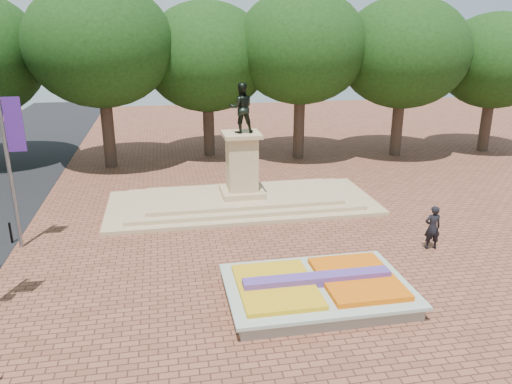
{
  "coord_description": "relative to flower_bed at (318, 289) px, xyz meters",
  "views": [
    {
      "loc": [
        -3.95,
        -16.67,
        8.99
      ],
      "look_at": [
        -0.11,
        3.48,
        2.2
      ],
      "focal_mm": 35.0,
      "sensor_mm": 36.0,
      "label": 1
    }
  ],
  "objects": [
    {
      "name": "ground",
      "position": [
        -1.03,
        2.0,
        -0.38
      ],
      "size": [
        90.0,
        90.0,
        0.0
      ],
      "primitive_type": "plane",
      "color": "brown",
      "rests_on": "ground"
    },
    {
      "name": "flower_bed",
      "position": [
        0.0,
        0.0,
        0.0
      ],
      "size": [
        6.3,
        4.3,
        0.91
      ],
      "color": "gray",
      "rests_on": "ground"
    },
    {
      "name": "monument",
      "position": [
        -1.03,
        10.0,
        0.5
      ],
      "size": [
        14.0,
        6.0,
        6.4
      ],
      "color": "tan",
      "rests_on": "ground"
    },
    {
      "name": "tree_row_back",
      "position": [
        1.31,
        20.0,
        6.29
      ],
      "size": [
        44.8,
        8.8,
        10.43
      ],
      "color": "#34261C",
      "rests_on": "ground"
    },
    {
      "name": "pedestrian",
      "position": [
        5.98,
        3.06,
        0.59
      ],
      "size": [
        0.74,
        0.52,
        1.93
      ],
      "primitive_type": "imported",
      "rotation": [
        0.0,
        0.0,
        3.06
      ],
      "color": "black",
      "rests_on": "ground"
    }
  ]
}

